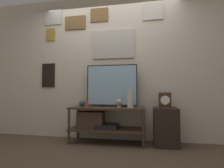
{
  "coord_description": "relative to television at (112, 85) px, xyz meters",
  "views": [
    {
      "loc": [
        0.63,
        -2.65,
        0.83
      ],
      "look_at": [
        0.08,
        0.27,
        0.99
      ],
      "focal_mm": 28.0,
      "sensor_mm": 36.0,
      "label": 1
    }
  ],
  "objects": [
    {
      "name": "mantel_clock",
      "position": [
        0.89,
        -0.05,
        -0.25
      ],
      "size": [
        0.19,
        0.11,
        0.24
      ],
      "color": "#422819",
      "rests_on": "side_table"
    },
    {
      "name": "vase_tall_ceramic",
      "position": [
        0.34,
        -0.17,
        -0.23
      ],
      "size": [
        0.1,
        0.1,
        0.3
      ],
      "color": "beige",
      "rests_on": "media_console"
    },
    {
      "name": "vase_round_glass",
      "position": [
        -0.54,
        -0.02,
        -0.32
      ],
      "size": [
        0.11,
        0.11,
        0.11
      ],
      "color": "#2D4251",
      "rests_on": "media_console"
    },
    {
      "name": "decorative_bust",
      "position": [
        0.16,
        -0.19,
        -0.3
      ],
      "size": [
        0.1,
        0.1,
        0.14
      ],
      "color": "tan",
      "rests_on": "media_console"
    },
    {
      "name": "ground_plane",
      "position": [
        -0.06,
        -0.36,
        -0.97
      ],
      "size": [
        12.0,
        12.0,
        0.0
      ],
      "primitive_type": "plane",
      "color": "#4C3D2D"
    },
    {
      "name": "wall_back",
      "position": [
        -0.07,
        0.18,
        0.39
      ],
      "size": [
        6.4,
        0.08,
        2.7
      ],
      "color": "beige",
      "rests_on": "ground_plane"
    },
    {
      "name": "side_table",
      "position": [
        0.89,
        -0.08,
        -0.67
      ],
      "size": [
        0.37,
        0.41,
        0.6
      ],
      "color": "black",
      "rests_on": "ground_plane"
    },
    {
      "name": "media_console",
      "position": [
        -0.17,
        -0.1,
        -0.6
      ],
      "size": [
        1.26,
        0.45,
        0.6
      ],
      "color": "#422D1E",
      "rests_on": "ground_plane"
    },
    {
      "name": "vase_slim_bronze",
      "position": [
        -0.39,
        -0.19,
        -0.28
      ],
      "size": [
        0.08,
        0.08,
        0.19
      ],
      "color": "brown",
      "rests_on": "media_console"
    },
    {
      "name": "television",
      "position": [
        0.0,
        0.0,
        0.0
      ],
      "size": [
        0.89,
        0.05,
        0.74
      ],
      "color": "black",
      "rests_on": "media_console"
    }
  ]
}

